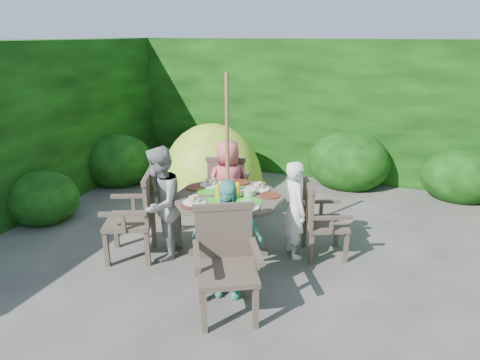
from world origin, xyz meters
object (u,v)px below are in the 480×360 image
(child_left, at_px, (160,204))
(parasol_pole, at_px, (227,170))
(garden_chair_front, at_px, (226,260))
(child_back, at_px, (228,185))
(dome_tent, at_px, (212,186))
(garden_chair_left, at_px, (137,215))
(patio_table, at_px, (228,206))
(child_front, at_px, (227,238))
(child_right, at_px, (295,210))
(garden_chair_back, at_px, (228,187))
(garden_chair_right, at_px, (319,218))

(child_left, bearing_deg, parasol_pole, 100.56)
(garden_chair_front, xyz_separation_m, child_left, (-1.14, 0.71, 0.14))
(child_left, height_order, child_back, child_left)
(garden_chair_front, xyz_separation_m, dome_tent, (-1.65, 3.24, -0.54))
(garden_chair_left, xyz_separation_m, garden_chair_front, (1.41, -0.60, -0.00))
(patio_table, distance_m, child_front, 0.80)
(patio_table, relative_size, garden_chair_left, 1.71)
(patio_table, xyz_separation_m, child_right, (0.74, 0.30, -0.06))
(child_back, bearing_deg, garden_chair_front, 73.66)
(child_right, xyz_separation_m, child_left, (-1.48, -0.60, 0.09))
(child_back, relative_size, child_front, 1.01)
(garden_chair_back, bearing_deg, garden_chair_left, 54.63)
(child_left, bearing_deg, child_front, 55.56)
(child_right, height_order, child_front, child_front)
(garden_chair_right, relative_size, child_left, 0.66)
(garden_chair_left, height_order, child_left, child_left)
(parasol_pole, distance_m, garden_chair_back, 1.25)
(garden_chair_left, bearing_deg, garden_chair_front, 43.67)
(garden_chair_left, distance_m, child_right, 1.89)
(child_right, relative_size, child_front, 0.96)
(garden_chair_right, bearing_deg, garden_chair_left, 87.67)
(parasol_pole, relative_size, child_front, 1.75)
(garden_chair_right, distance_m, child_back, 1.37)
(dome_tent, bearing_deg, child_left, -92.63)
(child_right, bearing_deg, garden_chair_back, 23.70)
(child_left, relative_size, dome_tent, 0.61)
(garden_chair_right, bearing_deg, child_right, 87.20)
(garden_chair_left, relative_size, child_left, 0.74)
(garden_chair_right, xyz_separation_m, garden_chair_back, (-1.45, 0.60, 0.02))
(garden_chair_left, bearing_deg, child_back, 125.26)
(patio_table, distance_m, dome_tent, 2.64)
(garden_chair_front, bearing_deg, child_front, 81.01)
(garden_chair_left, xyz_separation_m, child_right, (1.75, 0.71, 0.05))
(garden_chair_left, xyz_separation_m, garden_chair_back, (0.58, 1.42, -0.05))
(patio_table, bearing_deg, garden_chair_left, -157.82)
(child_right, height_order, child_back, child_back)
(garden_chair_front, relative_size, child_right, 0.85)
(patio_table, xyz_separation_m, dome_tent, (-1.25, 2.22, -0.65))
(patio_table, bearing_deg, child_left, -157.72)
(garden_chair_back, xyz_separation_m, garden_chair_front, (0.83, -2.03, 0.04))
(garden_chair_right, height_order, child_front, child_front)
(garden_chair_left, height_order, garden_chair_front, garden_chair_left)
(parasol_pole, distance_m, garden_chair_front, 1.23)
(garden_chair_back, bearing_deg, garden_chair_front, 99.16)
(garden_chair_left, xyz_separation_m, child_left, (0.27, 0.11, 0.14))
(garden_chair_front, distance_m, dome_tent, 3.68)
(child_left, xyz_separation_m, dome_tent, (-0.51, 2.53, -0.69))
(garden_chair_back, relative_size, dome_tent, 0.42)
(garden_chair_front, bearing_deg, patio_table, 82.33)
(garden_chair_left, height_order, child_back, child_back)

